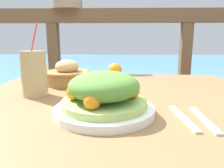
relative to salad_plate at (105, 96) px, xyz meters
name	(u,v)px	position (x,y,z in m)	size (l,w,h in m)	color
patio_table	(119,121)	(0.04, 0.19, -0.15)	(1.01, 0.89, 0.71)	olive
railing_fence	(119,56)	(0.04, 0.97, 0.02)	(2.80, 0.08, 1.10)	brown
sea_backdrop	(119,75)	(0.04, 3.47, -0.54)	(12.00, 4.00, 0.44)	teal
salad_plate	(105,96)	(0.00, 0.00, 0.00)	(0.27, 0.27, 0.12)	white
drink_glass	(35,74)	(-0.25, 0.18, 0.03)	(0.09, 0.09, 0.25)	tan
bread_basket	(68,75)	(-0.18, 0.36, -0.01)	(0.19, 0.19, 0.11)	olive
fork	(184,118)	(0.20, -0.03, -0.05)	(0.03, 0.18, 0.00)	silver
knife	(205,119)	(0.25, -0.04, -0.05)	(0.02, 0.18, 0.00)	silver
orange_near_glass	(115,70)	(0.02, 0.56, -0.01)	(0.07, 0.07, 0.07)	orange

